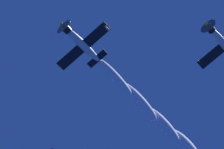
# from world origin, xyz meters

# --- Properties ---
(airplane_lead) EXTENTS (8.36, 9.34, 3.43)m
(airplane_lead) POSITION_xyz_m (2.17, -1.78, 69.62)
(airplane_lead) COLOR silver
(airplane_left_wingman) EXTENTS (8.36, 9.33, 3.42)m
(airplane_left_wingman) POSITION_xyz_m (19.16, -13.44, 71.02)
(airplane_left_wingman) COLOR silver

